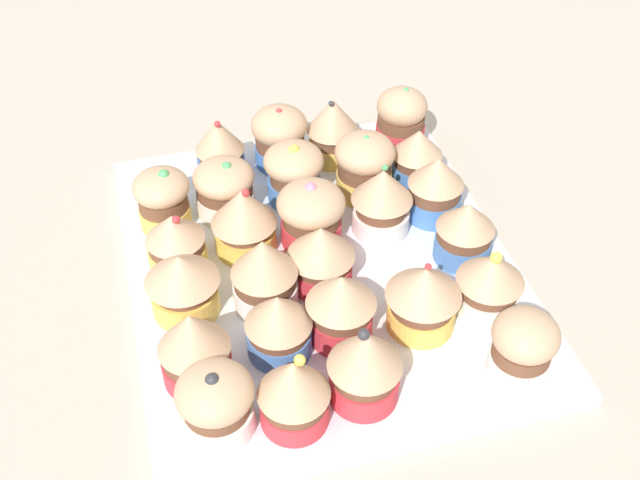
% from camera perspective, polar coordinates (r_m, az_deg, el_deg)
% --- Properties ---
extents(ground_plane, '(1.80, 1.80, 0.03)m').
position_cam_1_polar(ground_plane, '(0.79, 0.00, -3.06)').
color(ground_plane, '#B2A899').
extents(baking_tray, '(0.44, 0.37, 0.01)m').
position_cam_1_polar(baking_tray, '(0.77, 0.00, -1.97)').
color(baking_tray, silver).
rests_on(baking_tray, ground_plane).
extents(cupcake_0, '(0.06, 0.06, 0.07)m').
position_cam_1_polar(cupcake_0, '(0.67, 14.62, -7.48)').
color(cupcake_0, white).
rests_on(cupcake_0, baking_tray).
extents(cupcake_1, '(0.06, 0.06, 0.07)m').
position_cam_1_polar(cupcake_1, '(0.72, 12.31, -3.02)').
color(cupcake_1, white).
rests_on(cupcake_1, baking_tray).
extents(cupcake_2, '(0.06, 0.06, 0.07)m').
position_cam_1_polar(cupcake_2, '(0.76, 10.55, 0.67)').
color(cupcake_2, '#477AC6').
rests_on(cupcake_2, baking_tray).
extents(cupcake_3, '(0.06, 0.06, 0.07)m').
position_cam_1_polar(cupcake_3, '(0.81, 8.43, 3.86)').
color(cupcake_3, '#477AC6').
rests_on(cupcake_3, baking_tray).
extents(cupcake_4, '(0.05, 0.05, 0.07)m').
position_cam_1_polar(cupcake_4, '(0.85, 7.10, 6.06)').
color(cupcake_4, '#477AC6').
rests_on(cupcake_4, baking_tray).
extents(cupcake_5, '(0.06, 0.06, 0.08)m').
position_cam_1_polar(cupcake_5, '(0.90, 5.95, 8.84)').
color(cupcake_5, '#D1333D').
rests_on(cupcake_5, baking_tray).
extents(cupcake_6, '(0.07, 0.07, 0.07)m').
position_cam_1_polar(cupcake_6, '(0.69, 7.55, -4.10)').
color(cupcake_6, '#EFC651').
rests_on(cupcake_6, baking_tray).
extents(cupcake_7, '(0.06, 0.06, 0.08)m').
position_cam_1_polar(cupcake_7, '(0.78, 4.55, 2.95)').
color(cupcake_7, white).
rests_on(cupcake_7, baking_tray).
extents(cupcake_8, '(0.06, 0.06, 0.08)m').
position_cam_1_polar(cupcake_8, '(0.83, 3.26, 5.52)').
color(cupcake_8, '#EFC651').
rests_on(cupcake_8, baking_tray).
extents(cupcake_9, '(0.06, 0.06, 0.08)m').
position_cam_1_polar(cupcake_9, '(0.88, 0.95, 8.14)').
color(cupcake_9, '#EFC651').
rests_on(cupcake_9, baking_tray).
extents(cupcake_10, '(0.06, 0.06, 0.08)m').
position_cam_1_polar(cupcake_10, '(0.63, 3.31, -9.06)').
color(cupcake_10, '#D1333D').
rests_on(cupcake_10, baking_tray).
extents(cupcake_11, '(0.06, 0.06, 0.07)m').
position_cam_1_polar(cupcake_11, '(0.68, 1.55, -4.84)').
color(cupcake_11, '#D1333D').
rests_on(cupcake_11, baking_tray).
extents(cupcake_12, '(0.06, 0.06, 0.07)m').
position_cam_1_polar(cupcake_12, '(0.72, 0.07, -1.09)').
color(cupcake_12, '#D1333D').
rests_on(cupcake_12, baking_tray).
extents(cupcake_13, '(0.07, 0.07, 0.07)m').
position_cam_1_polar(cupcake_13, '(0.77, -0.62, 1.96)').
color(cupcake_13, '#D1333D').
rests_on(cupcake_13, baking_tray).
extents(cupcake_14, '(0.06, 0.06, 0.07)m').
position_cam_1_polar(cupcake_14, '(0.82, -1.70, 5.06)').
color(cupcake_14, '#477AC6').
rests_on(cupcake_14, baking_tray).
extents(cupcake_15, '(0.06, 0.06, 0.07)m').
position_cam_1_polar(cupcake_15, '(0.87, -2.77, 7.67)').
color(cupcake_15, '#477AC6').
rests_on(cupcake_15, baking_tray).
extents(cupcake_16, '(0.06, 0.06, 0.08)m').
position_cam_1_polar(cupcake_16, '(0.62, -1.93, -10.98)').
color(cupcake_16, '#D1333D').
rests_on(cupcake_16, baking_tray).
extents(cupcake_17, '(0.06, 0.06, 0.07)m').
position_cam_1_polar(cupcake_17, '(0.67, -3.06, -6.16)').
color(cupcake_17, '#477AC6').
rests_on(cupcake_17, baking_tray).
extents(cupcake_18, '(0.06, 0.06, 0.08)m').
position_cam_1_polar(cupcake_18, '(0.70, -4.09, -2.40)').
color(cupcake_18, white).
rests_on(cupcake_18, baking_tray).
extents(cupcake_19, '(0.07, 0.07, 0.08)m').
position_cam_1_polar(cupcake_19, '(0.76, -5.59, 1.55)').
color(cupcake_19, '#EFC651').
rests_on(cupcake_19, baking_tray).
extents(cupcake_20, '(0.06, 0.06, 0.07)m').
position_cam_1_polar(cupcake_20, '(0.81, -7.01, 3.83)').
color(cupcake_20, white).
rests_on(cupcake_20, baking_tray).
extents(cupcake_21, '(0.05, 0.05, 0.08)m').
position_cam_1_polar(cupcake_21, '(0.86, -7.35, 6.65)').
color(cupcake_21, '#477AC6').
rests_on(cupcake_21, baking_tray).
extents(cupcake_22, '(0.06, 0.06, 0.07)m').
position_cam_1_polar(cupcake_22, '(0.62, -7.63, -11.62)').
color(cupcake_22, white).
rests_on(cupcake_22, baking_tray).
extents(cupcake_23, '(0.06, 0.06, 0.08)m').
position_cam_1_polar(cupcake_23, '(0.65, -9.19, -7.71)').
color(cupcake_23, '#D1333D').
rests_on(cupcake_23, baking_tray).
extents(cupcake_24, '(0.07, 0.07, 0.07)m').
position_cam_1_polar(cupcake_24, '(0.71, -10.00, -3.08)').
color(cupcake_24, '#EFC651').
rests_on(cupcake_24, baking_tray).
extents(cupcake_25, '(0.06, 0.06, 0.07)m').
position_cam_1_polar(cupcake_25, '(0.75, -10.50, -0.15)').
color(cupcake_25, '#EFC651').
rests_on(cupcake_25, baking_tray).
extents(cupcake_26, '(0.06, 0.06, 0.07)m').
position_cam_1_polar(cupcake_26, '(0.80, -11.43, 2.99)').
color(cupcake_26, '#EFC651').
rests_on(cupcake_26, baking_tray).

